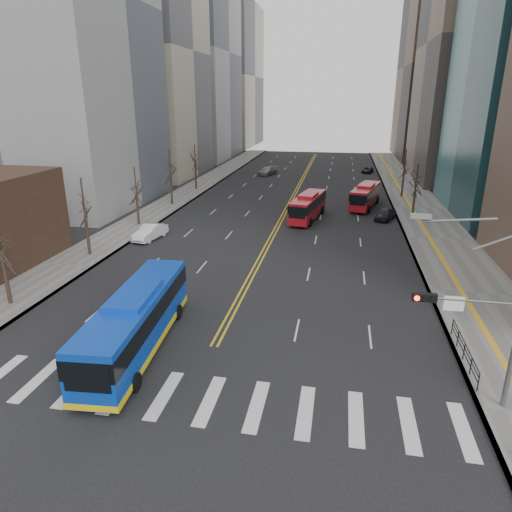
# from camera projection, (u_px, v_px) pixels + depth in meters

# --- Properties ---
(ground) EXTENTS (220.00, 220.00, 0.00)m
(ground) POSITION_uv_depth(u_px,v_px,m) (187.00, 398.00, 22.74)
(ground) COLOR black
(sidewalk_right) EXTENTS (7.00, 130.00, 0.15)m
(sidewalk_right) POSITION_uv_depth(u_px,v_px,m) (419.00, 208.00, 61.47)
(sidewalk_right) COLOR slate
(sidewalk_right) RESTS_ON ground
(sidewalk_left) EXTENTS (5.00, 130.00, 0.15)m
(sidewalk_left) POSITION_uv_depth(u_px,v_px,m) (179.00, 198.00, 67.33)
(sidewalk_left) COLOR slate
(sidewalk_left) RESTS_ON ground
(crosswalk) EXTENTS (26.70, 4.00, 0.01)m
(crosswalk) POSITION_uv_depth(u_px,v_px,m) (187.00, 398.00, 22.73)
(crosswalk) COLOR silver
(crosswalk) RESTS_ON ground
(centerline) EXTENTS (0.55, 100.00, 0.01)m
(centerline) POSITION_uv_depth(u_px,v_px,m) (297.00, 190.00, 73.79)
(centerline) COLOR gold
(centerline) RESTS_ON ground
(office_towers) EXTENTS (83.00, 134.00, 58.00)m
(office_towers) POSITION_uv_depth(u_px,v_px,m) (309.00, 37.00, 78.43)
(office_towers) COLOR gray
(office_towers) RESTS_ON ground
(signal_mast) EXTENTS (5.37, 0.37, 9.39)m
(signal_mast) POSITION_uv_depth(u_px,v_px,m) (487.00, 315.00, 20.61)
(signal_mast) COLOR slate
(signal_mast) RESTS_ON ground
(pedestrian_railing) EXTENTS (0.06, 6.06, 1.02)m
(pedestrian_railing) POSITION_uv_depth(u_px,v_px,m) (464.00, 349.00, 25.57)
(pedestrian_railing) COLOR black
(pedestrian_railing) RESTS_ON sidewalk_right
(street_trees) EXTENTS (35.20, 47.20, 7.60)m
(street_trees) POSITION_uv_depth(u_px,v_px,m) (221.00, 180.00, 54.45)
(street_trees) COLOR black
(street_trees) RESTS_ON ground
(blue_bus) EXTENTS (3.63, 12.78, 3.66)m
(blue_bus) POSITION_uv_depth(u_px,v_px,m) (136.00, 319.00, 26.57)
(blue_bus) COLOR #0C3DBD
(blue_bus) RESTS_ON ground
(red_bus_near) EXTENTS (3.93, 10.16, 3.18)m
(red_bus_near) POSITION_uv_depth(u_px,v_px,m) (308.00, 205.00, 55.46)
(red_bus_near) COLOR #AC121B
(red_bus_near) RESTS_ON ground
(red_bus_far) EXTENTS (4.54, 10.15, 3.17)m
(red_bus_far) POSITION_uv_depth(u_px,v_px,m) (366.00, 194.00, 61.55)
(red_bus_far) COLOR #AC121B
(red_bus_far) RESTS_ON ground
(car_white) EXTENTS (2.48, 4.99, 1.57)m
(car_white) POSITION_uv_depth(u_px,v_px,m) (150.00, 232.00, 47.88)
(car_white) COLOR silver
(car_white) RESTS_ON ground
(car_dark_mid) EXTENTS (3.14, 4.44, 1.40)m
(car_dark_mid) POSITION_uv_depth(u_px,v_px,m) (385.00, 214.00, 55.52)
(car_dark_mid) COLOR black
(car_dark_mid) RESTS_ON ground
(car_silver) EXTENTS (3.78, 5.55, 1.49)m
(car_silver) POSITION_uv_depth(u_px,v_px,m) (268.00, 171.00, 87.96)
(car_silver) COLOR gray
(car_silver) RESTS_ON ground
(car_dark_far) EXTENTS (2.70, 4.23, 1.09)m
(car_dark_far) POSITION_uv_depth(u_px,v_px,m) (368.00, 170.00, 90.47)
(car_dark_far) COLOR black
(car_dark_far) RESTS_ON ground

